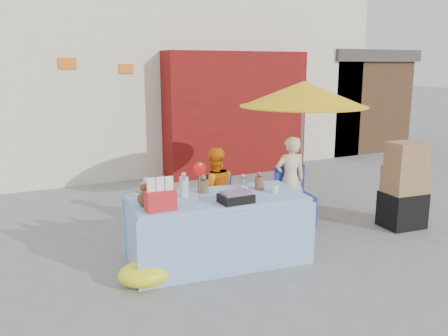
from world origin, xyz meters
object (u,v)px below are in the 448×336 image
chair_right (295,208)px  chair_left (219,220)px  vendor_orange (214,192)px  umbrella (304,94)px  vendor_beige (290,180)px  market_table (217,228)px  box_stack (404,188)px

chair_right → chair_left: bearing=-170.6°
chair_left → chair_right: 1.25m
chair_left → vendor_orange: vendor_orange is taller
chair_left → umbrella: (1.55, 0.28, 1.64)m
vendor_beige → umbrella: 1.29m
market_table → chair_right: bearing=29.3°
umbrella → box_stack: bearing=-46.4°
chair_right → box_stack: (1.33, -0.80, 0.33)m
umbrella → box_stack: size_ratio=1.66×
vendor_orange → umbrella: (1.55, 0.15, 1.27)m
market_table → umbrella: umbrella is taller
chair_left → chair_right: (1.25, 0.00, 0.00)m
chair_right → vendor_beige: 0.42m
chair_left → umbrella: umbrella is taller
chair_left → vendor_beige: vendor_beige is taller
umbrella → box_stack: (1.04, -1.09, -1.31)m
chair_right → umbrella: size_ratio=0.41×
market_table → chair_left: bearing=68.5°
vendor_orange → vendor_beige: 1.25m
vendor_beige → umbrella: umbrella is taller
vendor_beige → box_stack: (1.34, -0.94, -0.07)m
chair_right → vendor_orange: (-1.25, 0.13, 0.36)m
vendor_orange → chair_right: bearing=-176.7°
chair_left → vendor_beige: size_ratio=0.65×
vendor_orange → vendor_beige: size_ratio=0.95×
chair_right → box_stack: 1.59m
vendor_beige → box_stack: bearing=154.4°
market_table → chair_right: size_ratio=2.58×
chair_right → vendor_beige: vendor_beige is taller
market_table → chair_right: market_table is taller
box_stack → vendor_beige: bearing=145.0°
market_table → chair_left: (0.36, 0.68, -0.16)m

